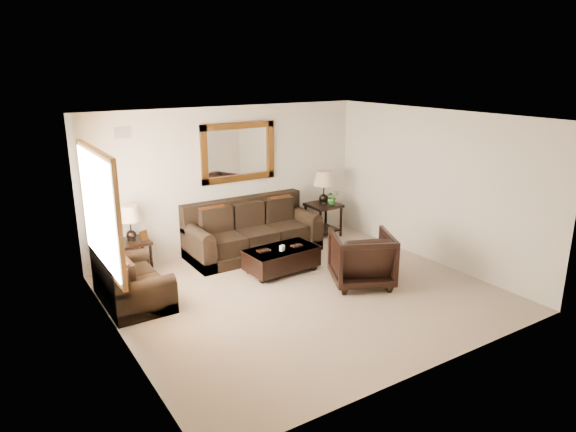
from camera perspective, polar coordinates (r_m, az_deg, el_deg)
room at (r=7.59m, az=1.84°, el=0.71°), size 5.51×5.01×2.71m
window at (r=7.31m, az=-20.14°, el=0.72°), size 0.07×1.96×1.66m
mirror at (r=9.65m, az=-5.53°, el=7.07°), size 1.50×0.06×1.10m
air_vent at (r=8.86m, az=-17.91°, el=8.80°), size 0.25×0.02×0.18m
sofa at (r=9.62m, az=-4.07°, el=-2.05°), size 2.45×1.06×1.00m
loveseat at (r=8.00m, az=-17.22°, el=-7.20°), size 0.86×1.45×0.81m
end_table_left at (r=8.88m, az=-17.06°, el=-1.49°), size 0.55×0.55×1.20m
end_table_right at (r=10.49m, az=3.99°, el=2.48°), size 0.62×0.62×1.35m
coffee_table at (r=8.76m, az=-0.72°, el=-4.61°), size 1.27×0.74×0.52m
armchair at (r=8.30m, az=8.18°, el=-4.40°), size 1.22×1.19×0.96m
potted_plant at (r=10.51m, az=4.93°, el=1.93°), size 0.33×0.35×0.23m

